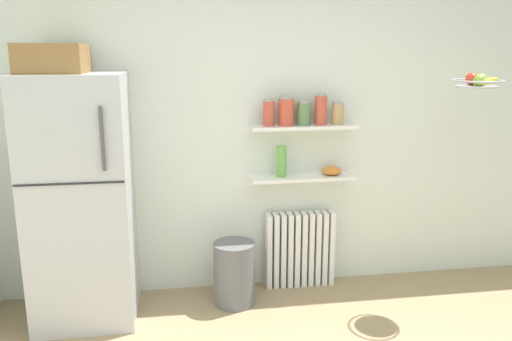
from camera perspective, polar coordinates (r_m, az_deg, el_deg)
name	(u,v)px	position (r m, az deg, el deg)	size (l,w,h in m)	color
back_wall	(272,125)	(4.03, 1.80, 5.02)	(7.04, 0.10, 2.60)	silver
refrigerator	(80,194)	(3.74, -18.95, -2.52)	(0.68, 0.68, 1.92)	#B7BABF
radiator	(300,249)	(4.21, 4.88, -8.70)	(0.55, 0.12, 0.61)	white
wall_shelf_lower	(302,177)	(4.00, 5.16, -0.77)	(0.81, 0.22, 0.03)	white
wall_shelf_upper	(303,127)	(3.92, 5.28, 4.85)	(0.81, 0.22, 0.03)	white
storage_jar_0	(269,113)	(3.85, 1.42, 6.44)	(0.09, 0.09, 0.20)	#C64C38
storage_jar_1	(286,111)	(3.87, 3.38, 6.58)	(0.12, 0.12, 0.22)	#C64C38
storage_jar_2	(304,113)	(3.90, 5.31, 6.36)	(0.10, 0.10, 0.19)	#5B7F4C
storage_jar_3	(321,109)	(3.94, 7.22, 6.75)	(0.09, 0.09, 0.24)	#C64C38
storage_jar_4	(338,113)	(3.98, 9.07, 6.27)	(0.09, 0.09, 0.17)	tan
vase	(282,161)	(3.93, 2.85, 1.02)	(0.08, 0.08, 0.24)	#66A84C
shelf_bowl	(332,170)	(4.05, 8.40, 0.01)	(0.16, 0.16, 0.07)	orange
trash_bin	(234,273)	(3.93, -2.42, -11.33)	(0.31, 0.31, 0.48)	slate
hanging_fruit_basket	(478,81)	(3.94, 23.39, 9.08)	(0.35, 0.35, 0.10)	#B2B2B7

